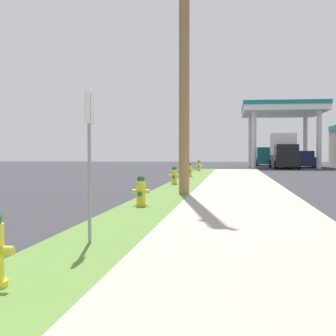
{
  "coord_description": "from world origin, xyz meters",
  "views": [
    {
      "loc": [
        2.71,
        -0.88,
        1.39
      ],
      "look_at": [
        0.96,
        13.15,
        0.97
      ],
      "focal_mm": 55.66,
      "sensor_mm": 36.0,
      "label": 1
    }
  ],
  "objects_px": {
    "fire_hydrant_third": "(174,176)",
    "truck_teal_on_apron": "(264,157)",
    "utility_pole_midground": "(184,25)",
    "fire_hydrant_fourth": "(190,171)",
    "fire_hydrant_second": "(141,192)",
    "street_sign_post": "(89,135)",
    "car_navy_by_near_pump": "(305,160)",
    "fire_hydrant_fifth": "(199,166)",
    "truck_black_at_forecourt": "(284,152)"
  },
  "relations": [
    {
      "from": "street_sign_post",
      "to": "car_navy_by_near_pump",
      "type": "bearing_deg",
      "value": 78.54
    },
    {
      "from": "truck_black_at_forecourt",
      "to": "fire_hydrant_fifth",
      "type": "bearing_deg",
      "value": -122.63
    },
    {
      "from": "fire_hydrant_second",
      "to": "car_navy_by_near_pump",
      "type": "height_order",
      "value": "car_navy_by_near_pump"
    },
    {
      "from": "truck_teal_on_apron",
      "to": "fire_hydrant_fifth",
      "type": "bearing_deg",
      "value": -105.6
    },
    {
      "from": "street_sign_post",
      "to": "truck_black_at_forecourt",
      "type": "distance_m",
      "value": 40.38
    },
    {
      "from": "street_sign_post",
      "to": "truck_teal_on_apron",
      "type": "xyz_separation_m",
      "value": [
        5.4,
        49.76,
        -0.72
      ]
    },
    {
      "from": "fire_hydrant_second",
      "to": "fire_hydrant_fifth",
      "type": "xyz_separation_m",
      "value": [
        -0.17,
        24.07,
        0.0
      ]
    },
    {
      "from": "utility_pole_midground",
      "to": "street_sign_post",
      "type": "bearing_deg",
      "value": -93.43
    },
    {
      "from": "fire_hydrant_second",
      "to": "fire_hydrant_fifth",
      "type": "bearing_deg",
      "value": 90.42
    },
    {
      "from": "fire_hydrant_second",
      "to": "fire_hydrant_fourth",
      "type": "distance_m",
      "value": 15.35
    },
    {
      "from": "utility_pole_midground",
      "to": "truck_teal_on_apron",
      "type": "relative_size",
      "value": 1.86
    },
    {
      "from": "fire_hydrant_third",
      "to": "truck_teal_on_apron",
      "type": "bearing_deg",
      "value": 80.99
    },
    {
      "from": "fire_hydrant_third",
      "to": "truck_black_at_forecourt",
      "type": "distance_m",
      "value": 27.12
    },
    {
      "from": "fire_hydrant_fourth",
      "to": "truck_black_at_forecourt",
      "type": "relative_size",
      "value": 0.12
    },
    {
      "from": "fire_hydrant_second",
      "to": "street_sign_post",
      "type": "xyz_separation_m",
      "value": [
        0.17,
        -5.1,
        1.19
      ]
    },
    {
      "from": "fire_hydrant_second",
      "to": "fire_hydrant_fourth",
      "type": "bearing_deg",
      "value": 90.34
    },
    {
      "from": "truck_black_at_forecourt",
      "to": "utility_pole_midground",
      "type": "bearing_deg",
      "value": -100.87
    },
    {
      "from": "street_sign_post",
      "to": "truck_black_at_forecourt",
      "type": "xyz_separation_m",
      "value": [
        6.5,
        39.86,
        -0.15
      ]
    },
    {
      "from": "fire_hydrant_second",
      "to": "truck_black_at_forecourt",
      "type": "xyz_separation_m",
      "value": [
        6.67,
        34.75,
        1.04
      ]
    },
    {
      "from": "car_navy_by_near_pump",
      "to": "truck_teal_on_apron",
      "type": "bearing_deg",
      "value": 117.98
    },
    {
      "from": "fire_hydrant_third",
      "to": "fire_hydrant_fifth",
      "type": "bearing_deg",
      "value": 90.07
    },
    {
      "from": "truck_black_at_forecourt",
      "to": "street_sign_post",
      "type": "bearing_deg",
      "value": -99.26
    },
    {
      "from": "fire_hydrant_fourth",
      "to": "fire_hydrant_second",
      "type": "bearing_deg",
      "value": -89.66
    },
    {
      "from": "street_sign_post",
      "to": "truck_black_at_forecourt",
      "type": "height_order",
      "value": "truck_black_at_forecourt"
    },
    {
      "from": "truck_black_at_forecourt",
      "to": "truck_teal_on_apron",
      "type": "distance_m",
      "value": 9.98
    },
    {
      "from": "utility_pole_midground",
      "to": "car_navy_by_near_pump",
      "type": "height_order",
      "value": "utility_pole_midground"
    },
    {
      "from": "fire_hydrant_second",
      "to": "truck_teal_on_apron",
      "type": "distance_m",
      "value": 45.01
    },
    {
      "from": "fire_hydrant_fifth",
      "to": "utility_pole_midground",
      "type": "height_order",
      "value": "utility_pole_midground"
    },
    {
      "from": "fire_hydrant_second",
      "to": "truck_teal_on_apron",
      "type": "height_order",
      "value": "truck_teal_on_apron"
    },
    {
      "from": "fire_hydrant_third",
      "to": "utility_pole_midground",
      "type": "height_order",
      "value": "utility_pole_midground"
    },
    {
      "from": "fire_hydrant_third",
      "to": "fire_hydrant_fifth",
      "type": "xyz_separation_m",
      "value": [
        -0.02,
        15.54,
        0.0
      ]
    },
    {
      "from": "fire_hydrant_third",
      "to": "truck_black_at_forecourt",
      "type": "bearing_deg",
      "value": 75.42
    },
    {
      "from": "fire_hydrant_third",
      "to": "truck_teal_on_apron",
      "type": "xyz_separation_m",
      "value": [
        5.73,
        36.13,
        0.47
      ]
    },
    {
      "from": "street_sign_post",
      "to": "fire_hydrant_fourth",
      "type": "bearing_deg",
      "value": 90.73
    },
    {
      "from": "fire_hydrant_second",
      "to": "street_sign_post",
      "type": "height_order",
      "value": "street_sign_post"
    },
    {
      "from": "fire_hydrant_fifth",
      "to": "street_sign_post",
      "type": "bearing_deg",
      "value": -89.32
    },
    {
      "from": "fire_hydrant_fourth",
      "to": "street_sign_post",
      "type": "height_order",
      "value": "street_sign_post"
    },
    {
      "from": "truck_black_at_forecourt",
      "to": "truck_teal_on_apron",
      "type": "bearing_deg",
      "value": 96.31
    },
    {
      "from": "street_sign_post",
      "to": "car_navy_by_near_pump",
      "type": "xyz_separation_m",
      "value": [
        8.79,
        43.37,
        -0.91
      ]
    },
    {
      "from": "street_sign_post",
      "to": "truck_teal_on_apron",
      "type": "bearing_deg",
      "value": 83.8
    },
    {
      "from": "fire_hydrant_second",
      "to": "utility_pole_midground",
      "type": "xyz_separation_m",
      "value": [
        0.7,
        3.66,
        4.85
      ]
    },
    {
      "from": "fire_hydrant_fifth",
      "to": "car_navy_by_near_pump",
      "type": "xyz_separation_m",
      "value": [
        9.14,
        14.21,
        0.28
      ]
    },
    {
      "from": "fire_hydrant_fifth",
      "to": "fire_hydrant_fourth",
      "type": "bearing_deg",
      "value": -89.45
    },
    {
      "from": "utility_pole_midground",
      "to": "street_sign_post",
      "type": "relative_size",
      "value": 4.8
    },
    {
      "from": "fire_hydrant_third",
      "to": "street_sign_post",
      "type": "relative_size",
      "value": 0.35
    },
    {
      "from": "fire_hydrant_third",
      "to": "street_sign_post",
      "type": "height_order",
      "value": "street_sign_post"
    },
    {
      "from": "fire_hydrant_fifth",
      "to": "truck_teal_on_apron",
      "type": "bearing_deg",
      "value": 74.4
    },
    {
      "from": "fire_hydrant_fifth",
      "to": "truck_teal_on_apron",
      "type": "xyz_separation_m",
      "value": [
        5.75,
        20.59,
        0.47
      ]
    },
    {
      "from": "fire_hydrant_fourth",
      "to": "truck_teal_on_apron",
      "type": "bearing_deg",
      "value": 79.06
    },
    {
      "from": "fire_hydrant_second",
      "to": "fire_hydrant_fourth",
      "type": "height_order",
      "value": "same"
    }
  ]
}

